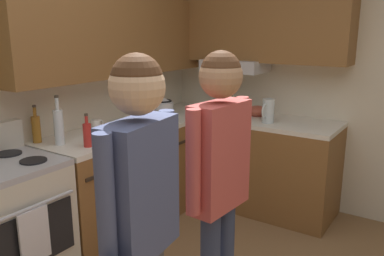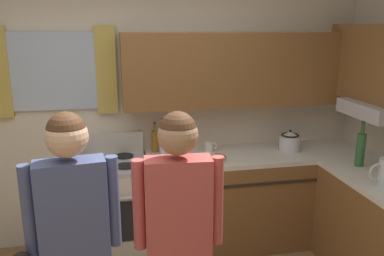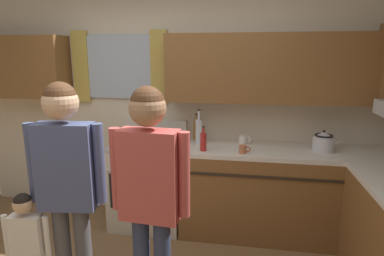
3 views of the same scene
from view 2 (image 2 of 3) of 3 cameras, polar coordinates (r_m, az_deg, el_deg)
back_wall_unit at (r=3.73m, az=-8.95°, el=4.69°), size 4.60×0.42×2.60m
kitchen_counter_run at (r=3.80m, az=15.16°, el=-11.24°), size 2.10×1.87×0.90m
stove_oven at (r=3.76m, az=-12.14°, el=-11.07°), size 0.73×0.67×1.10m
bottle_wine_green at (r=3.68m, az=22.86°, el=-2.73°), size 0.08×0.08×0.39m
bottle_oil_amber at (r=3.80m, az=-5.30°, el=-1.77°), size 0.06×0.06×0.29m
bottle_tall_clear at (r=3.61m, az=-4.10°, el=-2.08°), size 0.07×0.07×0.37m
bottle_sauce_red at (r=3.43m, az=-2.39°, el=-3.79°), size 0.06×0.06×0.25m
cup_terracotta at (r=3.50m, az=3.84°, el=-4.34°), size 0.11×0.07×0.08m
mug_ceramic_white at (r=3.80m, az=2.46°, el=-2.64°), size 0.13×0.08×0.09m
stovetop_kettle at (r=3.92m, az=13.76°, el=-1.82°), size 0.27×0.20×0.21m
adult_holding_child at (r=2.33m, az=-16.51°, el=-12.58°), size 0.51×0.22×1.64m
adult_in_plaid at (r=2.30m, az=-1.93°, el=-12.47°), size 0.51×0.22×1.63m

